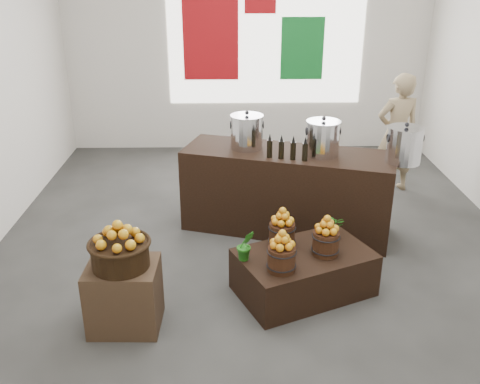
{
  "coord_description": "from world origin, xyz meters",
  "views": [
    {
      "loc": [
        -0.31,
        -5.49,
        3.0
      ],
      "look_at": [
        -0.2,
        -0.4,
        0.81
      ],
      "focal_mm": 40.0,
      "sensor_mm": 36.0,
      "label": 1
    }
  ],
  "objects_px": {
    "stock_pot_center": "(323,139)",
    "shopper": "(397,133)",
    "wicker_basket": "(120,255)",
    "stock_pot_right": "(404,146)",
    "counter": "(287,191)",
    "stock_pot_left": "(247,133)",
    "display_table": "(304,272)",
    "crate": "(124,296)"
  },
  "relations": [
    {
      "from": "wicker_basket",
      "to": "shopper",
      "type": "xyz_separation_m",
      "value": [
        3.24,
        3.06,
        0.11
      ]
    },
    {
      "from": "shopper",
      "to": "display_table",
      "type": "bearing_deg",
      "value": 48.2
    },
    {
      "from": "shopper",
      "to": "counter",
      "type": "bearing_deg",
      "value": 26.49
    },
    {
      "from": "crate",
      "to": "stock_pot_center",
      "type": "distance_m",
      "value": 2.78
    },
    {
      "from": "crate",
      "to": "wicker_basket",
      "type": "distance_m",
      "value": 0.42
    },
    {
      "from": "stock_pot_center",
      "to": "stock_pot_left",
      "type": "bearing_deg",
      "value": 162.77
    },
    {
      "from": "crate",
      "to": "stock_pot_right",
      "type": "xyz_separation_m",
      "value": [
        2.82,
        1.48,
        0.87
      ]
    },
    {
      "from": "wicker_basket",
      "to": "stock_pot_right",
      "type": "relative_size",
      "value": 1.3
    },
    {
      "from": "stock_pot_right",
      "to": "shopper",
      "type": "distance_m",
      "value": 1.67
    },
    {
      "from": "stock_pot_left",
      "to": "shopper",
      "type": "distance_m",
      "value": 2.38
    },
    {
      "from": "display_table",
      "to": "stock_pot_center",
      "type": "height_order",
      "value": "stock_pot_center"
    },
    {
      "from": "stock_pot_right",
      "to": "shopper",
      "type": "bearing_deg",
      "value": 75.09
    },
    {
      "from": "stock_pot_center",
      "to": "shopper",
      "type": "distance_m",
      "value": 1.86
    },
    {
      "from": "stock_pot_left",
      "to": "stock_pot_center",
      "type": "xyz_separation_m",
      "value": [
        0.84,
        -0.26,
        0.0
      ]
    },
    {
      "from": "crate",
      "to": "shopper",
      "type": "bearing_deg",
      "value": 43.36
    },
    {
      "from": "stock_pot_center",
      "to": "shopper",
      "type": "relative_size",
      "value": 0.22
    },
    {
      "from": "stock_pot_center",
      "to": "display_table",
      "type": "bearing_deg",
      "value": -104.8
    },
    {
      "from": "display_table",
      "to": "shopper",
      "type": "height_order",
      "value": "shopper"
    },
    {
      "from": "shopper",
      "to": "stock_pot_left",
      "type": "bearing_deg",
      "value": 16.72
    },
    {
      "from": "stock_pot_right",
      "to": "stock_pot_center",
      "type": "bearing_deg",
      "value": 162.77
    },
    {
      "from": "counter",
      "to": "crate",
      "type": "bearing_deg",
      "value": -113.73
    },
    {
      "from": "stock_pot_right",
      "to": "wicker_basket",
      "type": "bearing_deg",
      "value": -152.32
    },
    {
      "from": "crate",
      "to": "stock_pot_center",
      "type": "relative_size",
      "value": 1.63
    },
    {
      "from": "stock_pot_center",
      "to": "shopper",
      "type": "xyz_separation_m",
      "value": [
        1.26,
        1.32,
        -0.35
      ]
    },
    {
      "from": "display_table",
      "to": "stock_pot_center",
      "type": "relative_size",
      "value": 3.36
    },
    {
      "from": "crate",
      "to": "display_table",
      "type": "relative_size",
      "value": 0.49
    },
    {
      "from": "display_table",
      "to": "stock_pot_right",
      "type": "xyz_separation_m",
      "value": [
        1.17,
        0.99,
        0.96
      ]
    },
    {
      "from": "display_table",
      "to": "stock_pot_left",
      "type": "xyz_separation_m",
      "value": [
        -0.51,
        1.51,
        0.96
      ]
    },
    {
      "from": "stock_pot_left",
      "to": "stock_pot_center",
      "type": "height_order",
      "value": "same"
    },
    {
      "from": "crate",
      "to": "counter",
      "type": "relative_size",
      "value": 0.25
    },
    {
      "from": "wicker_basket",
      "to": "display_table",
      "type": "height_order",
      "value": "wicker_basket"
    },
    {
      "from": "counter",
      "to": "stock_pot_left",
      "type": "relative_size",
      "value": 6.47
    },
    {
      "from": "crate",
      "to": "stock_pot_left",
      "type": "xyz_separation_m",
      "value": [
        1.14,
        2.0,
        0.87
      ]
    },
    {
      "from": "wicker_basket",
      "to": "stock_pot_right",
      "type": "height_order",
      "value": "stock_pot_right"
    },
    {
      "from": "wicker_basket",
      "to": "stock_pot_left",
      "type": "xyz_separation_m",
      "value": [
        1.14,
        2.0,
        0.46
      ]
    },
    {
      "from": "display_table",
      "to": "stock_pot_right",
      "type": "bearing_deg",
      "value": 15.98
    },
    {
      "from": "wicker_basket",
      "to": "stock_pot_right",
      "type": "bearing_deg",
      "value": 27.68
    },
    {
      "from": "shopper",
      "to": "stock_pot_center",
      "type": "bearing_deg",
      "value": 36.28
    },
    {
      "from": "display_table",
      "to": "stock_pot_right",
      "type": "height_order",
      "value": "stock_pot_right"
    },
    {
      "from": "stock_pot_center",
      "to": "stock_pot_right",
      "type": "bearing_deg",
      "value": -17.23
    },
    {
      "from": "wicker_basket",
      "to": "stock_pot_center",
      "type": "distance_m",
      "value": 2.68
    },
    {
      "from": "stock_pot_right",
      "to": "display_table",
      "type": "bearing_deg",
      "value": -139.95
    }
  ]
}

